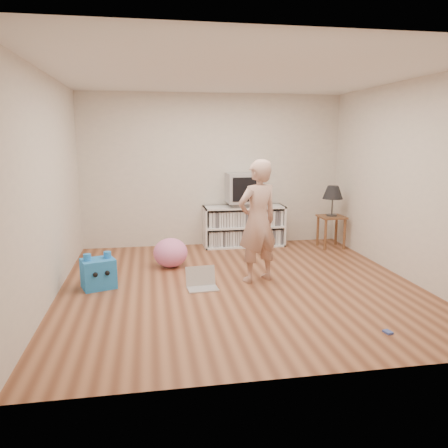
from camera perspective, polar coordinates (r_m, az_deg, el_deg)
ground at (r=5.68m, az=2.02°, el=-7.92°), size 4.50×4.50×0.00m
walls at (r=5.40m, az=2.11°, el=5.24°), size 4.52×4.52×2.60m
ceiling at (r=5.42m, az=2.22°, el=19.04°), size 4.50×4.50×0.01m
media_unit at (r=7.61m, az=2.57°, el=-0.24°), size 1.40×0.45×0.70m
dvd_deck at (r=7.53m, az=2.62°, el=2.60°), size 0.45×0.35×0.07m
crt_tv at (r=7.49m, az=2.65°, el=4.76°), size 0.60×0.53×0.50m
side_table at (r=7.69m, az=13.84°, el=0.05°), size 0.42×0.42×0.55m
table_lamp at (r=7.60m, az=14.02°, el=3.93°), size 0.34×0.34×0.52m
person at (r=5.64m, az=4.42°, el=0.33°), size 0.68×0.56×1.60m
laptop at (r=5.55m, az=-2.96°, el=-7.61°), size 0.40×0.33×0.26m
playing_cards at (r=4.64m, az=20.62°, el=-13.07°), size 0.08×0.10×0.02m
plush_blue at (r=5.72m, az=-16.08°, el=-6.18°), size 0.47×0.42×0.46m
plush_pink at (r=6.42m, az=-7.00°, el=-3.74°), size 0.60×0.60×0.42m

